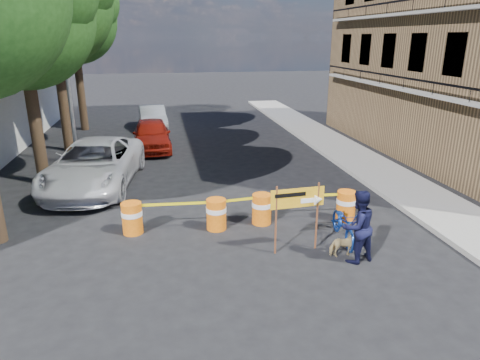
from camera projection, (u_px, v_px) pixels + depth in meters
name	position (u px, v px, depth m)	size (l,w,h in m)	color
ground	(262.00, 254.00, 10.85)	(120.00, 120.00, 0.00)	black
sidewalk_east	(375.00, 170.00, 17.50)	(2.40, 40.00, 0.15)	gray
tree_mid_a	(21.00, 13.00, 14.31)	(5.25, 5.00, 8.68)	#332316
tree_mid_b	(52.00, 2.00, 18.75)	(5.67, 5.40, 9.62)	#332316
tree_far	(74.00, 19.00, 23.57)	(5.04, 4.80, 8.84)	#332316
streetlamp	(67.00, 60.00, 17.29)	(1.25, 0.18, 8.00)	gray
barrel_far_left	(132.00, 217.00, 11.87)	(0.58, 0.58, 0.90)	#D45C0C
barrel_mid_left	(216.00, 214.00, 12.13)	(0.58, 0.58, 0.90)	#D45C0C
barrel_mid_right	(262.00, 208.00, 12.50)	(0.58, 0.58, 0.90)	#D45C0C
barrel_far_right	(346.00, 205.00, 12.75)	(0.58, 0.58, 0.90)	#D45C0C
detour_sign	(304.00, 202.00, 10.63)	(1.40, 0.28, 1.81)	#592D19
pedestrian	(358.00, 227.00, 10.24)	(0.89, 0.69, 1.83)	black
bicycle	(345.00, 209.00, 11.24)	(0.65, 0.98, 1.87)	#123898
dog	(344.00, 245.00, 10.64)	(0.32, 0.71, 0.60)	tan
suv_white	(94.00, 165.00, 15.53)	(2.78, 6.02, 1.67)	silver
sedan_red	(152.00, 135.00, 20.77)	(1.76, 4.36, 1.49)	maroon
sedan_silver	(153.00, 118.00, 25.51)	(1.45, 4.16, 1.37)	#B7BABF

